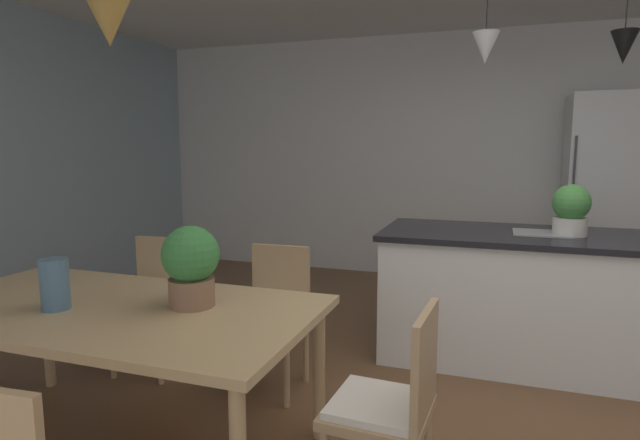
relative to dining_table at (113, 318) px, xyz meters
The scene contains 14 objects.
ground_plane 2.04m from the dining_table, 23.55° to the left, with size 10.00×8.40×0.04m, color brown.
wall_back_kitchen 4.44m from the dining_table, 66.41° to the left, with size 10.00×0.12×2.70m, color white.
dining_table is the anchor object (origin of this frame).
chair_kitchen_end 1.35m from the dining_table, ahead, with size 0.42×0.42×0.87m.
chair_far_right 1.00m from the dining_table, 63.75° to the left, with size 0.41×0.41×0.87m.
chair_far_left 1.01m from the dining_table, 116.56° to the left, with size 0.43×0.43×0.87m.
kitchen_island 2.70m from the dining_table, 42.39° to the left, with size 2.09×0.90×0.91m.
refrigerator 4.49m from the dining_table, 54.04° to the left, with size 0.65×0.67×1.97m.
pendant_over_table 1.33m from the dining_table, 31.70° to the right, with size 0.18×0.18×0.81m.
pendant_over_island_main 2.81m from the dining_table, 48.95° to the left, with size 0.18×0.18×0.67m.
pendant_over_island_aux 3.32m from the dining_table, 37.15° to the left, with size 0.16×0.16×0.71m.
potted_plant_on_island 2.85m from the dining_table, 39.98° to the left, with size 0.24×0.24×0.34m.
potted_plant_on_table 0.47m from the dining_table, 17.77° to the left, with size 0.27×0.27×0.38m.
vase_on_dining_table 0.30m from the dining_table, 147.02° to the right, with size 0.13×0.13×0.24m.
Camera 1 is at (-0.06, -2.68, 1.49)m, focal length 29.06 mm.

